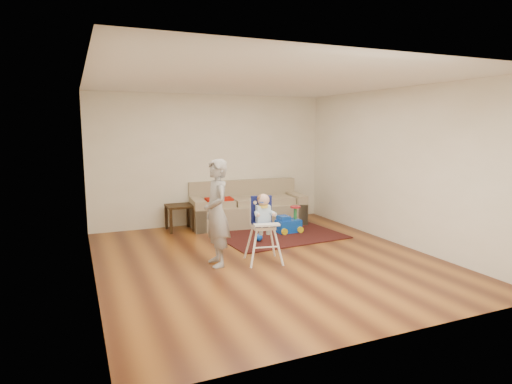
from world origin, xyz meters
name	(u,v)px	position (x,y,z in m)	size (l,w,h in m)	color
ground	(266,259)	(0.00, 0.00, 0.00)	(5.50, 5.50, 0.00)	#482212
room_envelope	(253,137)	(0.00, 0.53, 1.88)	(5.04, 5.52, 2.72)	silver
sofa	(247,203)	(0.62, 2.30, 0.45)	(2.42, 1.17, 0.91)	gray
side_table	(180,218)	(-0.80, 2.39, 0.25)	(0.51, 0.51, 0.51)	black
area_rug	(278,235)	(0.83, 1.26, 0.01)	(2.24, 1.68, 0.02)	black
ride_on_toy	(288,219)	(1.08, 1.34, 0.27)	(0.46, 0.33, 0.50)	blue
toy_ball	(259,237)	(0.28, 0.94, 0.09)	(0.14, 0.14, 0.14)	blue
high_chair	(263,229)	(-0.10, -0.12, 0.51)	(0.57, 0.57, 1.06)	white
adult	(217,213)	(-0.79, 0.03, 0.79)	(0.58, 0.38, 1.58)	gray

